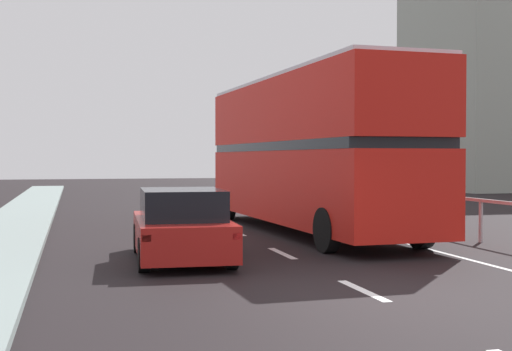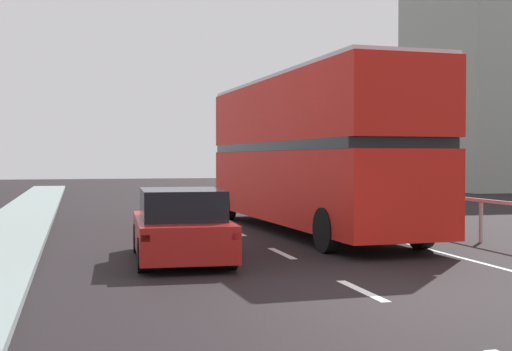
{
  "view_description": "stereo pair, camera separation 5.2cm",
  "coord_description": "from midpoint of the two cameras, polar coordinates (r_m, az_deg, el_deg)",
  "views": [
    {
      "loc": [
        -4.39,
        -10.01,
        2.1
      ],
      "look_at": [
        0.07,
        7.05,
        1.64
      ],
      "focal_mm": 48.92,
      "sensor_mm": 36.0,
      "label": 1
    },
    {
      "loc": [
        -4.34,
        -10.03,
        2.1
      ],
      "look_at": [
        0.07,
        7.05,
        1.64
      ],
      "focal_mm": 48.92,
      "sensor_mm": 36.0,
      "label": 2
    }
  ],
  "objects": [
    {
      "name": "double_decker_bus_red",
      "position": [
        19.63,
        4.18,
        2.13
      ],
      "size": [
        3.02,
        11.58,
        4.33
      ],
      "rotation": [
        0.0,
        0.0,
        0.04
      ],
      "color": "red",
      "rests_on": "ground"
    },
    {
      "name": "hatchback_car_near",
      "position": [
        14.24,
        -6.23,
        -4.17
      ],
      "size": [
        2.0,
        4.19,
        1.46
      ],
      "rotation": [
        0.0,
        0.0,
        -0.05
      ],
      "color": "#A01916",
      "rests_on": "ground"
    },
    {
      "name": "lane_paint_markings",
      "position": [
        20.2,
        4.35,
        -4.47
      ],
      "size": [
        3.58,
        46.0,
        0.01
      ],
      "color": "silver",
      "rests_on": "ground"
    },
    {
      "name": "bridge_side_railing",
      "position": [
        21.38,
        12.33,
        -1.8
      ],
      "size": [
        0.1,
        42.0,
        1.08
      ],
      "color": "#BAAFB4",
      "rests_on": "ground"
    },
    {
      "name": "ground_plane",
      "position": [
        11.14,
        8.84,
        -9.65
      ],
      "size": [
        74.81,
        120.0,
        0.1
      ],
      "primitive_type": "cube",
      "color": "black"
    }
  ]
}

